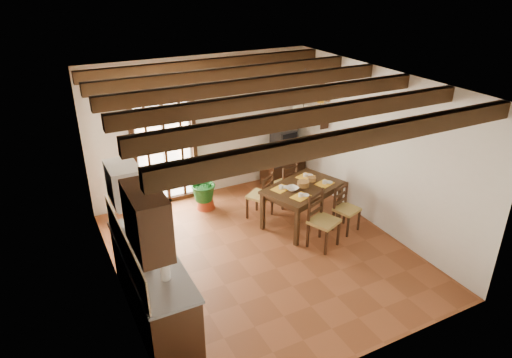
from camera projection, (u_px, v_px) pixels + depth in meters
ground_plane at (262, 252)px, 7.51m from camera, size 5.00×5.00×0.00m
room_shell at (262, 150)px, 6.74m from camera, size 4.52×5.02×2.81m
ceiling_beams at (263, 92)px, 6.36m from camera, size 4.50×4.34×0.20m
french_door at (165, 146)px, 8.64m from camera, size 1.26×0.11×2.32m
kitchen_counter at (152, 284)px, 6.02m from camera, size 0.64×2.25×1.38m
upper_cabinet at (147, 220)px, 4.82m from camera, size 0.35×0.80×0.70m
range_hood at (124, 184)px, 5.88m from camera, size 0.38×0.60×0.54m
counter_items at (147, 250)px, 5.88m from camera, size 0.50×1.43×0.25m
dining_table at (303, 191)px, 8.09m from camera, size 1.60×1.30×0.75m
chair_near_left at (323, 230)px, 7.57m from camera, size 0.57×0.56×0.96m
chair_near_right at (346, 217)px, 8.04m from camera, size 0.48×0.47×0.84m
chair_far_left at (260, 203)px, 8.46m from camera, size 0.56×0.55×0.89m
chair_far_right at (284, 191)px, 8.91m from camera, size 0.48×0.46×0.88m
table_setting at (303, 185)px, 8.03m from camera, size 1.01×0.67×0.09m
table_bowl at (292, 189)px, 7.90m from camera, size 0.25×0.25×0.05m
sideboard at (283, 163)px, 9.83m from camera, size 1.04×0.66×0.82m
crt_tv at (284, 137)px, 9.57m from camera, size 0.49×0.46×0.39m
fuse_box at (270, 101)px, 9.38m from camera, size 0.25×0.03×0.32m
plant_pot at (206, 203)px, 8.83m from camera, size 0.36×0.36×0.22m
potted_plant at (205, 182)px, 8.64m from camera, size 2.16×1.99×2.01m
wall_shelf at (320, 120)px, 9.04m from camera, size 0.20×0.42×0.20m
shelf_vase at (320, 113)px, 8.98m from camera, size 0.15×0.15×0.15m
shelf_flowers at (321, 102)px, 8.89m from camera, size 0.14×0.14×0.36m
framed_picture at (325, 92)px, 8.84m from camera, size 0.03×0.32×0.32m
pendant_lamp at (303, 112)px, 7.56m from camera, size 0.36×0.36×0.84m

